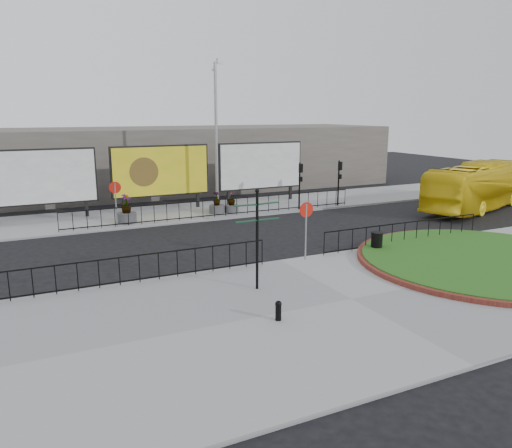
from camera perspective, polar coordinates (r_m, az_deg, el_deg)
ground at (r=21.20m, az=2.76°, el=-4.43°), size 90.00×90.00×0.00m
pavement_near at (r=17.21m, az=10.83°, el=-8.59°), size 30.00×10.00×0.12m
pavement_far at (r=31.92m, az=-7.58°, el=1.43°), size 44.00×6.00×0.12m
brick_edge at (r=22.87m, az=24.63°, el=-3.78°), size 10.40×10.40×0.18m
grass_lawn at (r=22.86m, az=24.64°, el=-3.73°), size 10.00×10.00×0.22m
railing_near_left at (r=18.71m, az=-13.18°, el=-4.96°), size 10.00×0.10×1.10m
railing_near_right at (r=24.49m, az=16.61°, el=-0.98°), size 9.00×0.10×1.10m
railing_far at (r=29.65m, az=-4.13°, el=1.84°), size 18.00×0.10×1.10m
speed_sign_far at (r=27.92m, az=-15.78°, el=3.31°), size 0.64×0.07×2.47m
speed_sign_near at (r=20.88m, az=5.75°, el=0.68°), size 0.64×0.07×2.47m
billboard_left at (r=30.98m, az=-23.45°, el=4.91°), size 6.20×0.31×4.10m
billboard_mid at (r=32.03m, az=-10.83°, el=5.95°), size 6.20×0.31×4.10m
billboard_right at (r=34.50m, az=0.53°, el=6.65°), size 6.20×0.31×4.10m
lamp_post at (r=30.92m, az=-4.56°, el=10.04°), size 0.74×0.18×9.23m
signal_pole_a at (r=31.87m, az=5.06°, el=5.19°), size 0.22×0.26×3.00m
signal_pole_b at (r=33.50m, az=9.49°, el=5.43°), size 0.22×0.26×3.00m
building_backdrop at (r=41.11m, az=-12.13°, el=7.20°), size 40.00×10.00×5.00m
fingerpost_sign at (r=17.21m, az=0.13°, el=-0.61°), size 1.68×0.28×3.58m
bollard at (r=15.15m, az=2.57°, el=-9.75°), size 0.20×0.20×0.62m
litter_bin at (r=22.90m, az=13.63°, el=-2.00°), size 0.54×0.54×0.89m
bus at (r=35.52m, az=24.07°, el=3.96°), size 11.13×5.80×3.03m
planter_a at (r=29.00m, az=-14.58°, el=1.25°), size 1.09×1.09×1.62m
planter_b at (r=30.86m, az=-4.49°, el=2.08°), size 0.96×0.96×1.35m
planter_c at (r=31.09m, az=-2.81°, el=2.19°), size 0.86×0.86×1.29m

